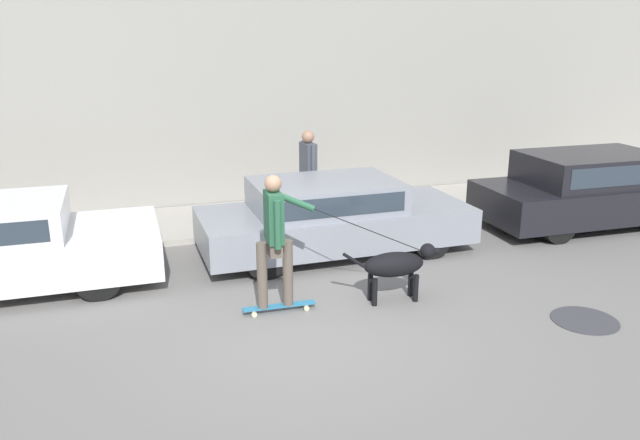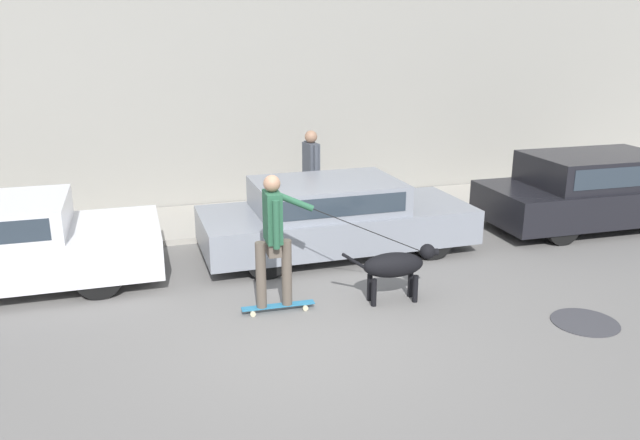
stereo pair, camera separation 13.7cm
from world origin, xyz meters
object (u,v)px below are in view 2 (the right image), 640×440
Objects in this scene: parked_car_1 at (334,217)px; pedestrian_with_bag at (312,169)px; skateboarder at (274,235)px; parked_car_2 at (600,191)px; dog at (396,265)px.

pedestrian_with_bag is (0.15, 1.80, 0.40)m from parked_car_1.
parked_car_1 is 2.70× the size of pedestrian_with_bag.
parked_car_1 is 1.86m from pedestrian_with_bag.
parked_car_1 is 2.40m from skateboarder.
parked_car_1 is 0.98× the size of parked_car_2.
skateboarder is at bearing -127.04° from parked_car_1.
pedestrian_with_bag is (-4.88, 1.80, 0.34)m from parked_car_2.
dog is (0.17, -2.03, -0.09)m from parked_car_1.
parked_car_2 is 6.71m from skateboarder.
pedestrian_with_bag is at bearing 84.35° from parked_car_1.
parked_car_1 is 5.03m from parked_car_2.
dog is 0.53× the size of skateboarder.
dog is at bearing -156.26° from parked_car_2.
parked_car_2 reaches higher than dog.
dog is at bearing -2.84° from skateboarder.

